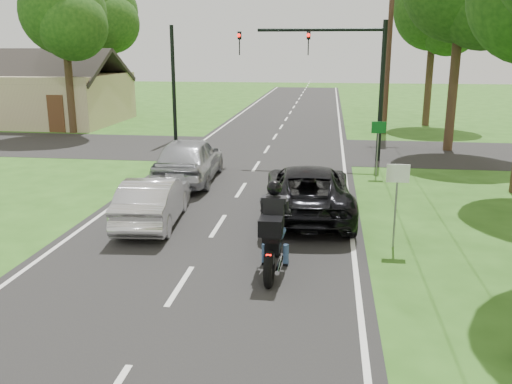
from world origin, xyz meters
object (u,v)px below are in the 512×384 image
Objects in this scene: dark_suv at (308,190)px; sign_white at (397,185)px; silver_sedan at (153,200)px; traffic_signal at (339,65)px; motorcycle_rider at (274,237)px; silver_suv at (189,159)px; utility_pole_far at (389,44)px; sign_green at (378,135)px.

dark_suv is 3.39m from sign_white.
silver_sedan is at bearing 14.43° from dark_suv.
traffic_signal is 3.00× the size of sign_white.
motorcycle_rider reaches higher than silver_sedan.
silver_suv is 0.50× the size of utility_pole_far.
sign_green reaches higher than dark_suv.
sign_white is (6.80, -6.04, 0.74)m from silver_suv.
sign_white and sign_green have the same top height.
silver_suv is 8.07m from traffic_signal.
sign_green is (0.20, 8.00, 0.00)m from sign_white.
utility_pole_far is (4.33, 20.99, 4.26)m from motorcycle_rider.
utility_pole_far is (8.06, 18.01, 4.40)m from silver_sedan.
traffic_signal is (5.19, 10.01, 3.45)m from silver_sedan.
silver_sedan is at bearing -134.02° from sign_green.
motorcycle_rider is 1.15× the size of sign_green.
sign_white reaches higher than dark_suv.
sign_green is at bearing -139.05° from silver_sedan.
sign_green is at bearing -166.99° from silver_suv.
dark_suv is at bearing 83.05° from motorcycle_rider.
utility_pole_far reaches higher than silver_sedan.
silver_suv is 0.78× the size of traffic_signal.
sign_white reaches higher than silver_suv.
dark_suv is 6.18m from sign_green.
sign_white is at bearing -82.95° from traffic_signal.
utility_pole_far reaches higher than silver_suv.
sign_green is at bearing -62.62° from traffic_signal.
dark_suv is at bearing 138.61° from silver_suv.
sign_white is 1.00× the size of sign_green.
sign_green is (6.76, 6.99, 0.92)m from silver_sedan.
silver_suv is at bearing 138.42° from sign_white.
sign_white is (-1.50, -19.02, -3.49)m from utility_pole_far.
dark_suv reaches higher than silver_sedan.
utility_pole_far reaches higher than sign_green.
silver_sedan is (-3.72, 2.98, -0.15)m from motorcycle_rider.
sign_green is at bearing -117.05° from dark_suv.
traffic_signal is 0.64× the size of utility_pole_far.
traffic_signal reaches higher than dark_suv.
motorcycle_rider reaches higher than dark_suv.
silver_suv is 9.13m from sign_white.
motorcycle_rider is at bearing -145.14° from sign_white.
silver_suv reaches higher than dark_suv.
sign_green is (-1.30, -11.02, -3.49)m from utility_pole_far.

